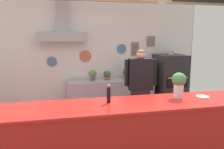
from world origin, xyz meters
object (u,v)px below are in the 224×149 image
potted_basil (93,74)px  condiment_plate (203,97)px  pizza_oven (170,85)px  pepper_grinder (109,94)px  potted_thyme (107,75)px  basil_vase (179,84)px  espresso_machine (140,70)px  shop_worker (140,91)px  potted_sage (127,73)px

potted_basil → condiment_plate: bearing=-62.5°
pizza_oven → pepper_grinder: (-1.94, -2.17, 0.44)m
potted_basil → potted_thyme: (0.34, 0.03, -0.04)m
potted_basil → basil_vase: bearing=-69.3°
basil_vase → condiment_plate: bearing=-7.6°
espresso_machine → condiment_plate: (0.08, -2.30, -0.04)m
shop_worker → potted_sage: (0.07, 1.10, 0.17)m
espresso_machine → potted_basil: bearing=178.6°
potted_basil → basil_vase: size_ratio=0.71×
potted_sage → pepper_grinder: 2.51m
basil_vase → potted_sage: bearing=91.0°
potted_basil → potted_sage: size_ratio=0.94×
pizza_oven → condiment_plate: (-0.62, -2.20, 0.33)m
shop_worker → pepper_grinder: bearing=62.5°
potted_thyme → espresso_machine: bearing=-3.9°
shop_worker → potted_sage: shop_worker is taller
pepper_grinder → basil_vase: bearing=1.3°
potted_thyme → basil_vase: basil_vase is taller
pizza_oven → potted_sage: pizza_oven is taller
pizza_oven → potted_thyme: bearing=173.9°
potted_sage → potted_basil: bearing=-178.5°
potted_basil → shop_worker: bearing=-55.2°
shop_worker → espresso_machine: (0.38, 1.05, 0.22)m
potted_basil → pepper_grinder: (-0.11, -2.31, 0.13)m
potted_basil → basil_vase: (0.86, -2.28, 0.20)m
espresso_machine → pepper_grinder: size_ratio=2.36×
pizza_oven → shop_worker: bearing=-138.8°
pizza_oven → espresso_machine: (-0.71, 0.11, 0.37)m
potted_basil → pizza_oven: bearing=-4.2°
shop_worker → pizza_oven: bearing=-131.2°
pizza_oven → potted_basil: (-1.83, 0.13, 0.31)m
pepper_grinder → pizza_oven: bearing=48.2°
potted_thyme → pepper_grinder: 2.38m
espresso_machine → potted_basil: size_ratio=2.30×
espresso_machine → potted_sage: bearing=170.8°
pepper_grinder → condiment_plate: size_ratio=1.35×
potted_sage → pepper_grinder: pepper_grinder is taller
pepper_grinder → condiment_plate: pepper_grinder is taller
pizza_oven → potted_thyme: (-1.50, 0.16, 0.27)m
potted_thyme → shop_worker: bearing=-69.5°
potted_thyme → condiment_plate: 2.51m
espresso_machine → pepper_grinder: (-1.24, -2.28, 0.08)m
potted_basil → potted_thyme: size_ratio=1.20×
potted_thyme → pepper_grinder: size_ratio=0.86×
pizza_oven → basil_vase: size_ratio=4.49×
potted_thyme → potted_sage: 0.49m
potted_sage → basil_vase: 2.32m
espresso_machine → potted_sage: size_ratio=2.17×
espresso_machine → basil_vase: basil_vase is taller
basil_vase → espresso_machine: bearing=83.3°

